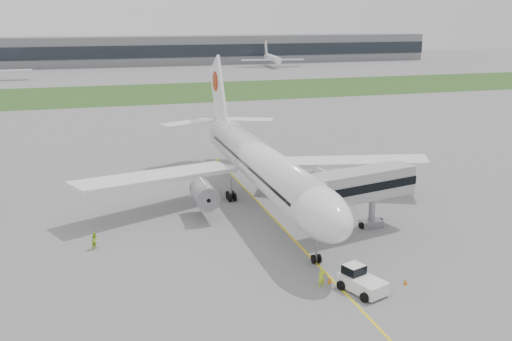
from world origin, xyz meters
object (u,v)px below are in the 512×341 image
object	(u,v)px
pushback_tug	(360,280)
ground_crew_near	(321,277)
jet_bridge	(348,188)
airliner	(259,161)

from	to	relation	value
pushback_tug	ground_crew_near	xyz separation A→B (m)	(-3.09, 1.67, -0.04)
pushback_tug	jet_bridge	bearing A→B (deg)	50.03
pushback_tug	airliner	bearing A→B (deg)	73.38
airliner	jet_bridge	size ratio (longest dim) A/B	3.38
jet_bridge	ground_crew_near	xyz separation A→B (m)	(-7.72, -10.99, -4.58)
ground_crew_near	airliner	bearing A→B (deg)	-108.44
airliner	jet_bridge	world-z (taller)	airliner
airliner	pushback_tug	world-z (taller)	airliner
ground_crew_near	jet_bridge	bearing A→B (deg)	-139.90
jet_bridge	ground_crew_near	world-z (taller)	jet_bridge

